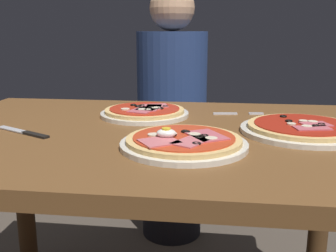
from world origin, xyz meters
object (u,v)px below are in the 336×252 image
at_px(dining_table, 147,168).
at_px(pizza_across_right, 145,112).
at_px(knife, 26,133).
at_px(diner_person, 172,123).
at_px(pizza_foreground, 184,142).
at_px(pizza_across_left, 303,129).
at_px(fork, 234,114).

distance_m(dining_table, pizza_across_right, 0.21).
height_order(pizza_across_right, knife, pizza_across_right).
relative_size(dining_table, diner_person, 1.06).
relative_size(dining_table, pizza_foreground, 4.33).
bearing_deg(diner_person, pizza_across_right, 89.23).
bearing_deg(diner_person, pizza_foreground, 98.33).
distance_m(dining_table, diner_person, 0.81).
bearing_deg(pizza_foreground, pizza_across_left, 29.85).
distance_m(knife, diner_person, 0.94).
xyz_separation_m(pizza_across_left, diner_person, (-0.43, 0.79, -0.18)).
height_order(dining_table, knife, knife).
bearing_deg(diner_person, dining_table, 91.87).
xyz_separation_m(pizza_across_left, pizza_across_right, (-0.44, 0.15, 0.00)).
distance_m(dining_table, pizza_foreground, 0.22).
distance_m(dining_table, pizza_across_left, 0.42).
bearing_deg(pizza_foreground, dining_table, 127.20).
height_order(pizza_foreground, fork, pizza_foreground).
xyz_separation_m(pizza_across_right, knife, (-0.26, -0.25, -0.01)).
bearing_deg(pizza_across_left, dining_table, -177.54).
bearing_deg(dining_table, fork, 44.01).
height_order(pizza_across_left, pizza_across_right, same).
relative_size(fork, knife, 0.87).
distance_m(fork, knife, 0.62).
relative_size(pizza_across_left, fork, 1.99).
height_order(pizza_foreground, knife, pizza_foreground).
relative_size(pizza_across_left, pizza_across_right, 1.17).
xyz_separation_m(dining_table, pizza_across_left, (0.40, 0.02, 0.12)).
bearing_deg(pizza_foreground, pizza_across_right, 114.90).
distance_m(pizza_across_left, knife, 0.71).
height_order(fork, knife, knife).
distance_m(pizza_foreground, pizza_across_left, 0.34).
height_order(dining_table, pizza_across_right, pizza_across_right).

